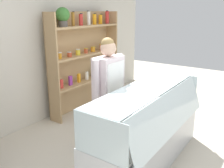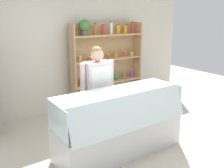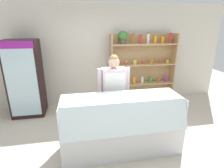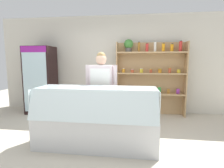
{
  "view_description": "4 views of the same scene",
  "coord_description": "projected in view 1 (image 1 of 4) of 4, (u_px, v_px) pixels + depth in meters",
  "views": [
    {
      "loc": [
        -2.77,
        -1.36,
        1.96
      ],
      "look_at": [
        0.22,
        0.7,
        0.88
      ],
      "focal_mm": 40.0,
      "sensor_mm": 36.0,
      "label": 1
    },
    {
      "loc": [
        -2.17,
        -2.88,
        2.1
      ],
      "look_at": [
        0.13,
        0.46,
        0.97
      ],
      "focal_mm": 40.0,
      "sensor_mm": 36.0,
      "label": 2
    },
    {
      "loc": [
        -0.71,
        -2.61,
        2.12
      ],
      "look_at": [
        -0.14,
        0.52,
        1.06
      ],
      "focal_mm": 28.0,
      "sensor_mm": 36.0,
      "label": 3
    },
    {
      "loc": [
        0.57,
        -2.83,
        1.44
      ],
      "look_at": [
        0.12,
        0.5,
        1.0
      ],
      "focal_mm": 28.0,
      "sensor_mm": 36.0,
      "label": 4
    }
  ],
  "objects": [
    {
      "name": "ground_plane",
      "position": [
        145.0,
        156.0,
        3.48
      ],
      "size": [
        12.0,
        12.0,
        0.0
      ],
      "primitive_type": "plane",
      "color": "beige"
    },
    {
      "name": "shelving_unit",
      "position": [
        83.0,
        54.0,
        4.92
      ],
      "size": [
        1.8,
        0.29,
        2.01
      ],
      "color": "tan",
      "rests_on": "ground"
    },
    {
      "name": "back_wall",
      "position": [
        34.0,
        47.0,
        4.28
      ],
      "size": [
        6.8,
        0.1,
        2.7
      ],
      "primitive_type": "cube",
      "color": "beige",
      "rests_on": "ground"
    },
    {
      "name": "deli_display_case",
      "position": [
        146.0,
        139.0,
        3.31
      ],
      "size": [
        2.02,
        0.75,
        1.01
      ],
      "color": "silver",
      "rests_on": "ground"
    },
    {
      "name": "shop_clerk",
      "position": [
        109.0,
        86.0,
        3.43
      ],
      "size": [
        0.63,
        0.25,
        1.62
      ],
      "color": "#383D51",
      "rests_on": "ground"
    }
  ]
}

